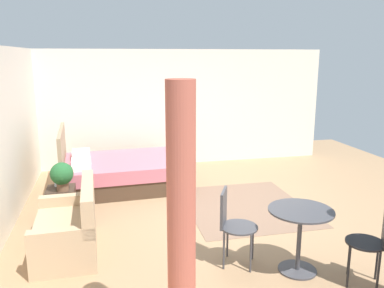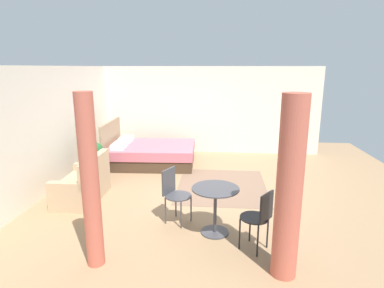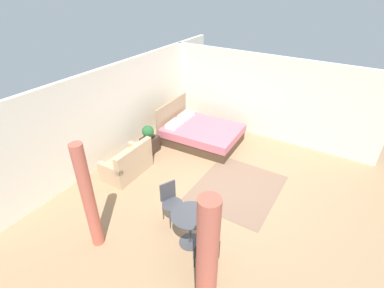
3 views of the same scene
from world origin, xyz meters
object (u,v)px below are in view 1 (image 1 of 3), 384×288
at_px(potted_plant, 62,175).
at_px(balcony_table, 300,228).
at_px(couch, 70,229).
at_px(vase, 58,180).
at_px(cafe_chair_near_window, 232,220).
at_px(cafe_chair_near_couch, 374,238).
at_px(bed, 121,172).
at_px(nightstand, 62,203).

height_order(potted_plant, balcony_table, potted_plant).
relative_size(couch, vase, 7.11).
height_order(cafe_chair_near_window, cafe_chair_near_couch, cafe_chair_near_window).
bearing_deg(vase, balcony_table, -129.83).
height_order(bed, couch, bed).
bearing_deg(balcony_table, potted_plant, 52.14).
height_order(bed, balcony_table, bed).
bearing_deg(balcony_table, vase, 50.17).
height_order(bed, vase, bed).
distance_m(bed, vase, 1.50).
height_order(vase, cafe_chair_near_couch, cafe_chair_near_couch).
xyz_separation_m(bed, cafe_chair_near_couch, (-3.84, -2.39, 0.25)).
bearing_deg(nightstand, balcony_table, -128.68).
height_order(nightstand, potted_plant, potted_plant).
bearing_deg(vase, bed, -41.54).
bearing_deg(couch, balcony_table, -112.45).
height_order(couch, potted_plant, potted_plant).
distance_m(bed, nightstand, 1.55).
distance_m(nightstand, cafe_chair_near_couch, 4.25).
bearing_deg(couch, cafe_chair_near_couch, -115.17).
bearing_deg(balcony_table, nightstand, 51.32).
xyz_separation_m(nightstand, vase, (0.12, 0.04, 0.31)).
xyz_separation_m(potted_plant, cafe_chair_near_window, (-1.76, -2.00, -0.15)).
bearing_deg(cafe_chair_near_window, bed, 19.62).
relative_size(bed, couch, 1.80).
relative_size(nightstand, cafe_chair_near_couch, 0.52).
bearing_deg(bed, cafe_chair_near_couch, -148.10).
bearing_deg(cafe_chair_near_window, couch, 68.77).
height_order(couch, nightstand, couch).
bearing_deg(couch, bed, -17.47).
height_order(couch, vase, couch).
xyz_separation_m(couch, vase, (1.26, 0.24, 0.25)).
height_order(vase, balcony_table, balcony_table).
distance_m(potted_plant, vase, 0.28).
xyz_separation_m(nightstand, balcony_table, (-2.18, -2.73, 0.29)).
relative_size(couch, balcony_table, 1.72).
bearing_deg(potted_plant, bed, -34.14).
relative_size(nightstand, cafe_chair_near_window, 0.51).
relative_size(bed, balcony_table, 3.09).
xyz_separation_m(bed, balcony_table, (-3.41, -1.78, 0.23)).
bearing_deg(cafe_chair_near_couch, nightstand, 51.94).
bearing_deg(vase, cafe_chair_near_couch, -129.02).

